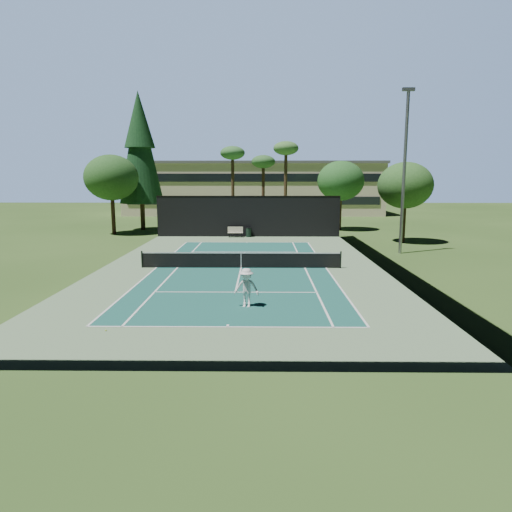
# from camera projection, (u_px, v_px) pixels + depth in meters

# --- Properties ---
(ground) EXTENTS (160.00, 160.00, 0.00)m
(ground) POSITION_uv_depth(u_px,v_px,m) (241.00, 268.00, 29.40)
(ground) COLOR #31511E
(ground) RESTS_ON ground
(apron_slab) EXTENTS (18.00, 32.00, 0.01)m
(apron_slab) POSITION_uv_depth(u_px,v_px,m) (241.00, 268.00, 29.40)
(apron_slab) COLOR #688B61
(apron_slab) RESTS_ON ground
(court_surface) EXTENTS (10.97, 23.77, 0.01)m
(court_surface) POSITION_uv_depth(u_px,v_px,m) (241.00, 268.00, 29.40)
(court_surface) COLOR #1B594F
(court_surface) RESTS_ON ground
(court_lines) EXTENTS (11.07, 23.87, 0.01)m
(court_lines) POSITION_uv_depth(u_px,v_px,m) (241.00, 268.00, 29.40)
(court_lines) COLOR white
(court_lines) RESTS_ON ground
(tennis_net) EXTENTS (12.90, 0.10, 1.10)m
(tennis_net) POSITION_uv_depth(u_px,v_px,m) (241.00, 259.00, 29.31)
(tennis_net) COLOR black
(tennis_net) RESTS_ON ground
(fence) EXTENTS (18.04, 32.05, 4.03)m
(fence) POSITION_uv_depth(u_px,v_px,m) (241.00, 237.00, 29.13)
(fence) COLOR black
(fence) RESTS_ON ground
(player) EXTENTS (1.24, 0.85, 1.77)m
(player) POSITION_uv_depth(u_px,v_px,m) (247.00, 288.00, 20.37)
(player) COLOR white
(player) RESTS_ON ground
(tennis_ball_a) EXTENTS (0.06, 0.06, 0.06)m
(tennis_ball_a) POSITION_uv_depth(u_px,v_px,m) (106.00, 330.00, 17.25)
(tennis_ball_a) COLOR #CEE534
(tennis_ball_a) RESTS_ON ground
(tennis_ball_b) EXTENTS (0.06, 0.06, 0.06)m
(tennis_ball_b) POSITION_uv_depth(u_px,v_px,m) (225.00, 264.00, 30.47)
(tennis_ball_b) COLOR #D2EB35
(tennis_ball_b) RESTS_ON ground
(tennis_ball_c) EXTENTS (0.07, 0.07, 0.07)m
(tennis_ball_c) POSITION_uv_depth(u_px,v_px,m) (269.00, 260.00, 32.15)
(tennis_ball_c) COLOR #BBDD32
(tennis_ball_c) RESTS_ON ground
(tennis_ball_d) EXTENTS (0.07, 0.07, 0.07)m
(tennis_ball_d) POSITION_uv_depth(u_px,v_px,m) (172.00, 258.00, 32.96)
(tennis_ball_d) COLOR yellow
(tennis_ball_d) RESTS_ON ground
(park_bench) EXTENTS (1.50, 0.45, 1.02)m
(park_bench) POSITION_uv_depth(u_px,v_px,m) (235.00, 232.00, 44.70)
(park_bench) COLOR #C1B6A0
(park_bench) RESTS_ON ground
(trash_bin) EXTENTS (0.56, 0.56, 0.95)m
(trash_bin) POSITION_uv_depth(u_px,v_px,m) (249.00, 232.00, 44.84)
(trash_bin) COLOR black
(trash_bin) RESTS_ON ground
(pine_tree) EXTENTS (4.80, 4.80, 15.00)m
(pine_tree) POSITION_uv_depth(u_px,v_px,m) (140.00, 143.00, 49.63)
(pine_tree) COLOR #45321D
(pine_tree) RESTS_ON ground
(palm_a) EXTENTS (2.80, 2.80, 9.32)m
(palm_a) POSITION_uv_depth(u_px,v_px,m) (233.00, 156.00, 51.71)
(palm_a) COLOR #422F1C
(palm_a) RESTS_ON ground
(palm_b) EXTENTS (2.80, 2.80, 8.42)m
(palm_b) POSITION_uv_depth(u_px,v_px,m) (263.00, 164.00, 53.77)
(palm_b) COLOR #402A1B
(palm_b) RESTS_ON ground
(palm_c) EXTENTS (2.80, 2.80, 9.77)m
(palm_c) POSITION_uv_depth(u_px,v_px,m) (286.00, 152.00, 50.58)
(palm_c) COLOR #46321E
(palm_c) RESTS_ON ground
(decid_tree_a) EXTENTS (5.12, 5.12, 7.62)m
(decid_tree_a) POSITION_uv_depth(u_px,v_px,m) (341.00, 181.00, 50.05)
(decid_tree_a) COLOR #452F1D
(decid_tree_a) RESTS_ON ground
(decid_tree_b) EXTENTS (4.80, 4.80, 7.14)m
(decid_tree_b) POSITION_uv_depth(u_px,v_px,m) (405.00, 186.00, 40.20)
(decid_tree_b) COLOR #3F2D1B
(decid_tree_b) RESTS_ON ground
(decid_tree_c) EXTENTS (5.44, 5.44, 8.09)m
(decid_tree_c) POSITION_uv_depth(u_px,v_px,m) (111.00, 178.00, 46.35)
(decid_tree_c) COLOR #442B1D
(decid_tree_c) RESTS_ON ground
(campus_building) EXTENTS (40.50, 12.50, 8.30)m
(campus_building) POSITION_uv_depth(u_px,v_px,m) (254.00, 188.00, 74.02)
(campus_building) COLOR beige
(campus_building) RESTS_ON ground
(light_pole) EXTENTS (0.90, 0.25, 12.22)m
(light_pole) POSITION_uv_depth(u_px,v_px,m) (404.00, 168.00, 34.08)
(light_pole) COLOR #95979D
(light_pole) RESTS_ON ground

